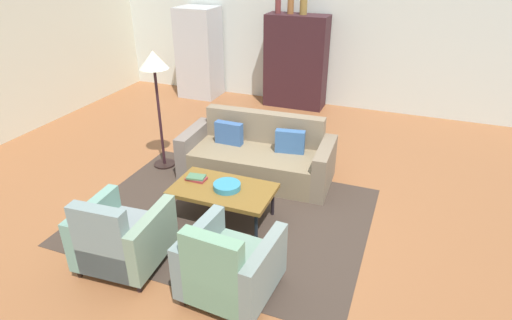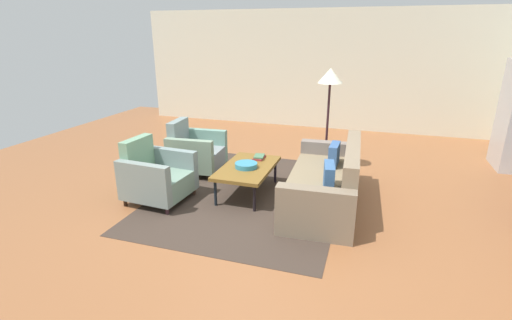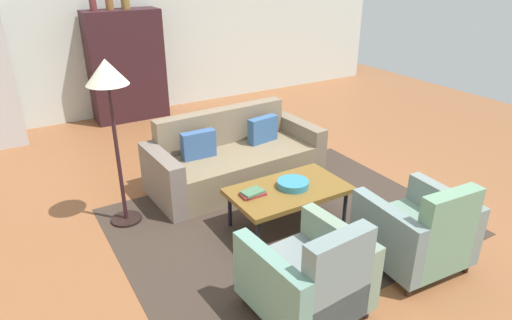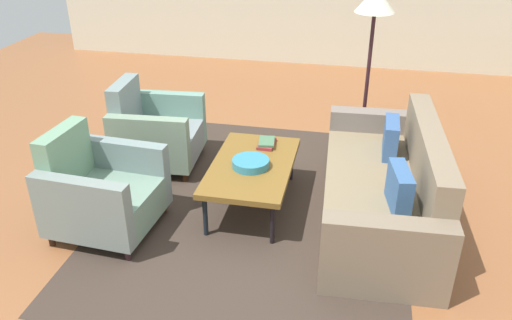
# 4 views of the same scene
# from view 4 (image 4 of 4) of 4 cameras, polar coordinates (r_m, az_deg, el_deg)

# --- Properties ---
(ground_plane) EXTENTS (11.41, 11.41, 0.00)m
(ground_plane) POSITION_cam_4_polar(r_m,az_deg,el_deg) (4.44, 1.06, -7.44)
(ground_plane) COLOR brown
(area_rug) EXTENTS (3.40, 2.60, 0.01)m
(area_rug) POSITION_cam_4_polar(r_m,az_deg,el_deg) (4.72, 0.17, -4.98)
(area_rug) COLOR #3B2F27
(area_rug) RESTS_ON ground
(couch) EXTENTS (2.14, 0.99, 0.86)m
(couch) POSITION_cam_4_polar(r_m,az_deg,el_deg) (4.52, 14.47, -3.34)
(couch) COLOR #7E6D51
(couch) RESTS_ON ground
(coffee_table) EXTENTS (1.20, 0.70, 0.42)m
(coffee_table) POSITION_cam_4_polar(r_m,az_deg,el_deg) (4.53, -0.44, -0.83)
(coffee_table) COLOR black
(coffee_table) RESTS_ON ground
(armchair_left) EXTENTS (0.85, 0.85, 0.88)m
(armchair_left) POSITION_cam_4_polar(r_m,az_deg,el_deg) (5.39, -11.33, 2.96)
(armchair_left) COLOR #38271D
(armchair_left) RESTS_ON ground
(armchair_right) EXTENTS (0.85, 0.85, 0.88)m
(armchair_right) POSITION_cam_4_polar(r_m,az_deg,el_deg) (4.45, -17.00, -3.45)
(armchair_right) COLOR #3B251B
(armchair_right) RESTS_ON ground
(fruit_bowl) EXTENTS (0.32, 0.32, 0.07)m
(fruit_bowl) POSITION_cam_4_polar(r_m,az_deg,el_deg) (4.45, -0.59, -0.35)
(fruit_bowl) COLOR teal
(fruit_bowl) RESTS_ON coffee_table
(book_stack) EXTENTS (0.25, 0.17, 0.05)m
(book_stack) POSITION_cam_4_polar(r_m,az_deg,el_deg) (4.83, 1.19, 1.90)
(book_stack) COLOR maroon
(book_stack) RESTS_ON coffee_table
(floor_lamp) EXTENTS (0.40, 0.40, 1.72)m
(floor_lamp) POSITION_cam_4_polar(r_m,az_deg,el_deg) (5.43, 12.95, 15.31)
(floor_lamp) COLOR black
(floor_lamp) RESTS_ON ground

